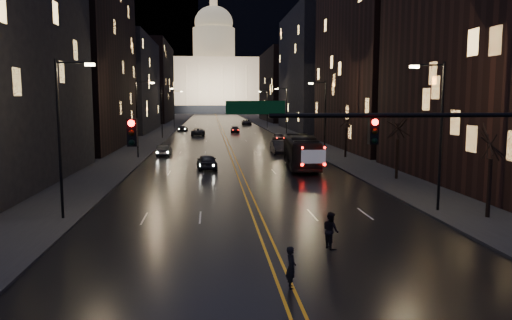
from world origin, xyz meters
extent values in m
plane|color=black|center=(0.00, 0.00, 0.00)|extent=(900.00, 900.00, 0.00)
cube|color=black|center=(0.00, 130.00, 0.01)|extent=(20.00, 320.00, 0.02)
cube|color=black|center=(-14.00, 130.00, 0.08)|extent=(8.00, 320.00, 0.16)
cube|color=black|center=(14.00, 130.00, 0.08)|extent=(8.00, 320.00, 0.16)
cube|color=orange|center=(0.00, 130.00, 0.03)|extent=(0.62, 320.00, 0.01)
cube|color=black|center=(-21.00, 54.00, 14.00)|extent=(12.00, 30.00, 28.00)
cube|color=black|center=(-21.00, 92.00, 10.00)|extent=(12.00, 34.00, 20.00)
cube|color=black|center=(-21.00, 140.00, 12.00)|extent=(12.00, 40.00, 24.00)
cube|color=black|center=(21.00, 20.00, 12.00)|extent=(12.00, 26.00, 24.00)
cube|color=black|center=(21.00, 50.00, 19.00)|extent=(12.00, 30.00, 38.00)
cube|color=black|center=(21.00, 92.00, 13.00)|extent=(12.00, 34.00, 26.00)
cube|color=black|center=(21.00, 140.00, 11.00)|extent=(12.00, 40.00, 22.00)
cube|color=black|center=(40.00, 380.00, 65.00)|extent=(520.00, 60.00, 130.00)
cube|color=black|center=(0.00, 250.00, 2.00)|extent=(90.00, 50.00, 4.00)
cube|color=#FFD293|center=(0.00, 250.00, 16.00)|extent=(80.00, 36.00, 24.00)
cylinder|color=beige|center=(0.00, 250.00, 36.00)|extent=(22.00, 22.00, 16.00)
ellipsoid|color=beige|center=(0.00, 250.00, 47.00)|extent=(20.00, 20.00, 17.00)
cylinder|color=#FFD293|center=(0.00, 250.00, 55.50)|extent=(4.00, 4.00, 6.00)
cylinder|color=black|center=(5.50, 0.00, 6.20)|extent=(12.00, 0.18, 0.18)
cube|color=black|center=(-5.50, 0.00, 5.60)|extent=(0.35, 0.30, 1.00)
cube|color=black|center=(3.50, 0.00, 5.60)|extent=(0.35, 0.30, 1.00)
sphere|color=#FF0705|center=(-5.50, -0.18, 5.95)|extent=(0.24, 0.24, 0.24)
sphere|color=#FF0705|center=(3.50, -0.18, 5.95)|extent=(0.24, 0.24, 0.24)
cube|color=#053F14|center=(-1.00, 0.00, 6.50)|extent=(2.20, 0.06, 0.50)
cylinder|color=black|center=(11.00, 10.00, 4.50)|extent=(0.16, 0.16, 9.00)
cylinder|color=black|center=(10.10, 10.00, 8.80)|extent=(1.80, 0.10, 0.10)
cube|color=#E9CF8B|center=(9.20, 10.00, 8.70)|extent=(0.50, 0.25, 0.15)
cylinder|color=black|center=(-11.00, 10.00, 4.50)|extent=(0.16, 0.16, 9.00)
cylinder|color=black|center=(-10.10, 10.00, 8.80)|extent=(1.80, 0.10, 0.10)
cube|color=#E9CF8B|center=(-9.20, 10.00, 8.70)|extent=(0.50, 0.25, 0.15)
cylinder|color=black|center=(11.00, 40.00, 4.50)|extent=(0.16, 0.16, 9.00)
cylinder|color=black|center=(10.10, 40.00, 8.80)|extent=(1.80, 0.10, 0.10)
cube|color=#E9CF8B|center=(9.20, 40.00, 8.70)|extent=(0.50, 0.25, 0.15)
cylinder|color=black|center=(-11.00, 40.00, 4.50)|extent=(0.16, 0.16, 9.00)
cylinder|color=black|center=(-10.10, 40.00, 8.80)|extent=(1.80, 0.10, 0.10)
cube|color=#E9CF8B|center=(-9.20, 40.00, 8.70)|extent=(0.50, 0.25, 0.15)
cylinder|color=black|center=(11.00, 70.00, 4.50)|extent=(0.16, 0.16, 9.00)
cylinder|color=black|center=(10.10, 70.00, 8.80)|extent=(1.80, 0.10, 0.10)
cube|color=#E9CF8B|center=(9.20, 70.00, 8.70)|extent=(0.50, 0.25, 0.15)
cylinder|color=black|center=(-11.00, 70.00, 4.50)|extent=(0.16, 0.16, 9.00)
cylinder|color=black|center=(-10.10, 70.00, 8.80)|extent=(1.80, 0.10, 0.10)
cube|color=#E9CF8B|center=(-9.20, 70.00, 8.70)|extent=(0.50, 0.25, 0.15)
cylinder|color=black|center=(11.00, 100.00, 4.50)|extent=(0.16, 0.16, 9.00)
cylinder|color=black|center=(10.10, 100.00, 8.80)|extent=(1.80, 0.10, 0.10)
cube|color=#E9CF8B|center=(9.20, 100.00, 8.70)|extent=(0.50, 0.25, 0.15)
cylinder|color=black|center=(-11.00, 100.00, 4.50)|extent=(0.16, 0.16, 9.00)
cylinder|color=black|center=(-10.10, 100.00, 8.80)|extent=(1.80, 0.10, 0.10)
cube|color=#E9CF8B|center=(-9.20, 100.00, 8.70)|extent=(0.50, 0.25, 0.15)
cylinder|color=black|center=(13.00, 8.00, 1.75)|extent=(0.24, 0.24, 3.50)
cylinder|color=black|center=(13.00, 22.00, 1.75)|extent=(0.24, 0.24, 3.50)
cylinder|color=black|center=(13.00, 38.00, 1.75)|extent=(0.24, 0.24, 3.50)
imported|color=black|center=(6.40, 30.56, 1.62)|extent=(3.65, 11.81, 3.24)
imported|color=black|center=(-2.99, 30.07, 0.77)|extent=(2.20, 4.68, 1.55)
imported|color=black|center=(-8.21, 42.15, 0.70)|extent=(1.54, 4.28, 1.40)
imported|color=black|center=(-4.88, 76.41, 0.74)|extent=(2.62, 5.41, 1.48)
imported|color=black|center=(-8.50, 88.94, 0.66)|extent=(2.25, 4.69, 1.32)
imported|color=black|center=(5.97, 43.32, 0.85)|extent=(1.83, 5.18, 1.70)
imported|color=black|center=(8.50, 62.12, 0.73)|extent=(1.72, 4.27, 1.45)
imported|color=black|center=(2.52, 84.49, 0.65)|extent=(1.99, 4.54, 1.30)
imported|color=black|center=(7.26, 116.29, 0.73)|extent=(2.46, 5.29, 1.47)
imported|color=black|center=(0.17, -1.26, 0.78)|extent=(0.38, 0.57, 1.56)
imported|color=black|center=(2.77, 3.38, 0.86)|extent=(0.67, 0.92, 1.71)
camera|label=1|loc=(-2.69, -18.43, 6.79)|focal=35.00mm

